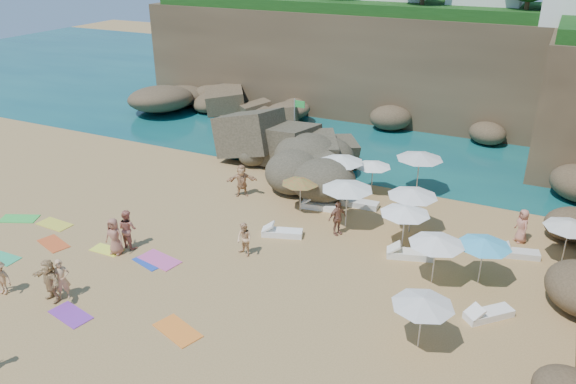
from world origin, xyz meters
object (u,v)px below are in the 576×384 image
at_px(person_stand_0, 62,279).
at_px(person_stand_3, 337,218).
at_px(parasol_2, 420,155).
at_px(flag_pole, 296,120).
at_px(person_stand_4, 522,226).
at_px(person_stand_1, 128,229).
at_px(person_stand_5, 242,180).
at_px(parasol_0, 341,159).
at_px(lounger_0, 319,206).
at_px(parasol_1, 373,164).
at_px(rock_outcrop, 293,174).
at_px(person_stand_2, 346,187).

height_order(person_stand_0, person_stand_3, person_stand_0).
bearing_deg(parasol_2, flag_pole, 164.88).
distance_m(person_stand_3, person_stand_4, 8.67).
height_order(person_stand_1, person_stand_3, person_stand_1).
bearing_deg(person_stand_5, parasol_0, -6.88).
relative_size(parasol_2, lounger_0, 1.34).
relative_size(parasol_1, person_stand_1, 1.08).
bearing_deg(person_stand_3, flag_pole, 66.29).
height_order(parasol_0, lounger_0, parasol_0).
height_order(parasol_1, person_stand_5, parasol_1).
relative_size(person_stand_4, person_stand_5, 0.91).
height_order(parasol_1, person_stand_1, parasol_1).
bearing_deg(parasol_0, rock_outcrop, 156.02).
bearing_deg(parasol_1, flag_pole, 151.16).
distance_m(person_stand_1, person_stand_5, 7.50).
bearing_deg(parasol_2, person_stand_1, -131.64).
bearing_deg(person_stand_2, person_stand_3, 111.61).
distance_m(person_stand_1, person_stand_4, 18.42).
height_order(person_stand_0, person_stand_1, person_stand_1).
bearing_deg(lounger_0, parasol_0, 71.28).
bearing_deg(person_stand_4, parasol_0, -132.12).
bearing_deg(parasol_0, person_stand_2, -50.26).
xyz_separation_m(parasol_0, person_stand_4, (9.60, -1.21, -1.35)).
bearing_deg(rock_outcrop, person_stand_2, -28.71).
relative_size(person_stand_0, person_stand_4, 1.04).
height_order(person_stand_2, person_stand_3, person_stand_2).
bearing_deg(parasol_1, person_stand_1, -127.68).
xyz_separation_m(flag_pole, person_stand_1, (-1.94, -14.19, -1.53)).
relative_size(rock_outcrop, person_stand_1, 4.22).
distance_m(parasol_2, person_stand_0, 19.18).
xyz_separation_m(person_stand_0, person_stand_4, (15.96, 12.82, -0.04)).
xyz_separation_m(flag_pole, person_stand_5, (-0.09, -6.92, -1.56)).
distance_m(rock_outcrop, person_stand_0, 15.93).
relative_size(lounger_0, person_stand_0, 1.11).
bearing_deg(person_stand_1, rock_outcrop, -95.52).
relative_size(lounger_0, person_stand_3, 1.12).
bearing_deg(parasol_0, person_stand_5, -153.86).
distance_m(flag_pole, lounger_0, 8.30).
bearing_deg(person_stand_1, person_stand_3, -137.42).
relative_size(parasol_2, person_stand_1, 1.38).
distance_m(parasol_2, person_stand_3, 7.02).
relative_size(person_stand_1, person_stand_2, 1.03).
relative_size(parasol_0, person_stand_5, 1.38).
height_order(parasol_0, person_stand_3, parasol_0).
relative_size(person_stand_2, person_stand_5, 1.00).
distance_m(person_stand_1, person_stand_3, 9.86).
height_order(parasol_0, parasol_2, parasol_2).
xyz_separation_m(rock_outcrop, parasol_2, (7.49, 0.54, 2.26)).
height_order(lounger_0, person_stand_5, person_stand_5).
distance_m(flag_pole, person_stand_0, 18.67).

